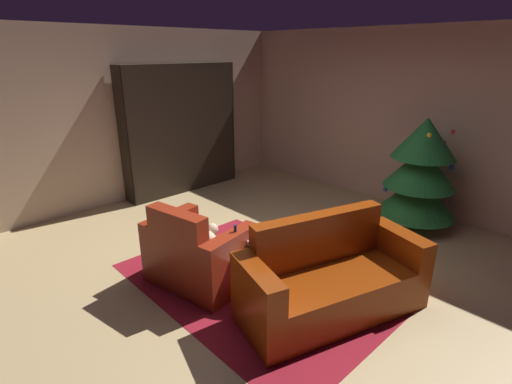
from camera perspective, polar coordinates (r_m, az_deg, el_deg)
The scene contains 11 objects.
ground_plane at distance 4.57m, azimuth 1.29°, elevation -10.76°, with size 7.39×7.39×0.00m, color tan.
wall_back at distance 6.45m, azimuth 20.70°, elevation 9.87°, with size 6.28×0.06×2.69m, color tan.
wall_left at distance 6.59m, azimuth -18.33°, elevation 10.32°, with size 0.06×5.97×2.69m, color tan.
area_rug at distance 4.27m, azimuth -0.15°, elevation -13.15°, with size 2.80×1.90×0.01m, color maroon.
bookshelf_unit at distance 6.89m, azimuth -9.99°, elevation 8.70°, with size 0.34×2.08×2.14m.
armchair_red at distance 4.19m, azimuth -8.58°, elevation -9.16°, with size 1.13×0.90×0.90m.
couch_red at distance 3.79m, azimuth 10.80°, elevation -12.74°, with size 1.19×1.88×0.91m.
coffee_table at distance 3.99m, azimuth -0.42°, elevation -9.09°, with size 0.64×0.64×0.45m.
book_stack_on_table at distance 3.98m, azimuth -0.52°, elevation -7.47°, with size 0.20×0.19×0.11m.
bottle_on_table at distance 3.89m, azimuth -3.01°, elevation -7.18°, with size 0.08×0.08×0.29m.
decorated_tree at distance 5.73m, azimuth 22.88°, elevation 2.71°, with size 1.05×1.05×1.53m.
Camera 1 is at (2.78, -2.78, 2.34)m, focal length 27.38 mm.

